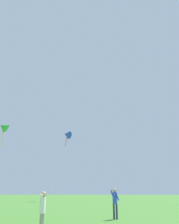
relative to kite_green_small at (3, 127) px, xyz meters
name	(u,v)px	position (x,y,z in m)	size (l,w,h in m)	color
kite_green_small	(3,127)	(0.00, 0.00, 0.00)	(2.06, 9.75, 12.83)	green
kite_blue_delta	(67,135)	(8.60, 13.88, 2.08)	(2.47, 13.20, 15.00)	blue
person_with_spool	(115,200)	(17.12, -20.13, -10.82)	(0.54, 0.31, 1.74)	#2D3351
person_in_blue_jacket	(43,209)	(14.10, -25.82, -10.94)	(0.21, 0.50, 1.53)	gray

